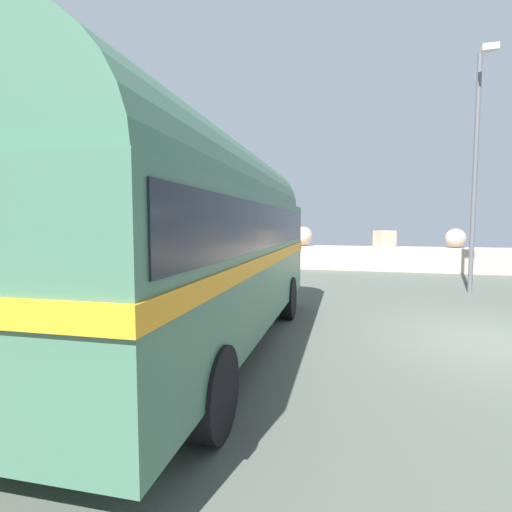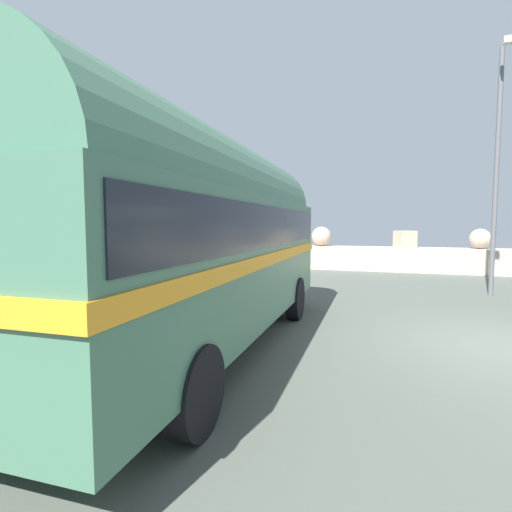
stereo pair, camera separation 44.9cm
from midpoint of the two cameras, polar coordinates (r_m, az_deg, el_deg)
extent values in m
cube|color=#4F564D|center=(8.43, 34.51, -11.16)|extent=(32.00, 26.00, 0.02)
cube|color=#BDA993|center=(19.81, 25.32, -0.57)|extent=(31.36, 1.80, 1.10)
sphere|color=#AFA68B|center=(22.46, -8.53, 3.36)|extent=(1.23, 1.23, 1.23)
cube|color=#BA9D97|center=(20.42, -2.05, 3.16)|extent=(1.42, 1.35, 1.14)
sphere|color=#C2A48F|center=(20.13, 10.14, 2.84)|extent=(0.97, 0.97, 0.97)
cube|color=#C3A98B|center=(19.50, 21.49, 2.27)|extent=(1.05, 1.06, 0.80)
sphere|color=#B3A18E|center=(20.30, 30.41, 2.18)|extent=(0.90, 0.90, 0.90)
cylinder|color=black|center=(9.65, -5.96, -5.46)|extent=(0.31, 0.97, 0.96)
cylinder|color=black|center=(9.04, 7.13, -6.16)|extent=(0.31, 0.97, 0.96)
cylinder|color=black|center=(5.39, -28.68, -14.15)|extent=(0.31, 0.97, 0.96)
cylinder|color=black|center=(4.20, -5.74, -19.04)|extent=(0.31, 0.97, 0.96)
cube|color=#406C54|center=(6.70, -5.97, -0.63)|extent=(2.67, 8.47, 2.10)
cylinder|color=#406C54|center=(6.69, -6.04, 8.36)|extent=(2.46, 8.13, 2.20)
cube|color=orange|center=(6.70, -5.97, -0.18)|extent=(2.72, 8.56, 0.20)
cube|color=black|center=(6.68, -6.01, 4.31)|extent=(2.70, 8.14, 0.64)
cube|color=silver|center=(10.84, 2.88, -3.24)|extent=(2.28, 0.23, 0.28)
cylinder|color=black|center=(12.44, -24.19, -3.57)|extent=(0.43, 0.99, 0.96)
cylinder|color=black|center=(11.37, -14.87, -4.06)|extent=(0.43, 0.99, 0.96)
cube|color=#3C6B52|center=(9.59, -27.53, 0.44)|extent=(3.71, 8.68, 2.10)
cylinder|color=#3C6B52|center=(9.58, -27.77, 6.72)|extent=(3.46, 8.31, 2.20)
cube|color=#B92E29|center=(9.58, -27.55, 0.76)|extent=(3.77, 8.77, 0.20)
cube|color=black|center=(9.57, -27.66, 3.89)|extent=(3.69, 8.35, 0.64)
cube|color=silver|center=(13.31, -16.26, -1.96)|extent=(2.28, 0.52, 0.28)
cylinder|color=#5B5B60|center=(14.07, 32.40, 9.99)|extent=(0.14, 0.14, 7.35)
cube|color=beige|center=(14.28, 34.10, 24.64)|extent=(0.44, 0.24, 0.18)
camera|label=1|loc=(0.22, -88.05, 0.16)|focal=27.47mm
camera|label=2|loc=(0.22, 91.95, -0.16)|focal=27.47mm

